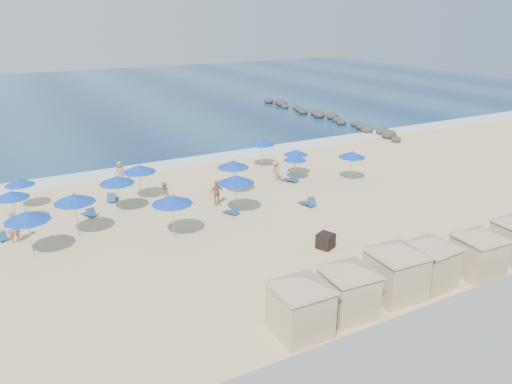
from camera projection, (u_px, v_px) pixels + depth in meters
ground at (247, 233)px, 29.44m from camera, size 160.00×160.00×0.00m
ocean at (74, 99)px, 74.61m from camera, size 160.00×80.00×0.06m
surf_line at (160, 166)px, 42.16m from camera, size 160.00×2.50×0.08m
seawall at (421, 351)px, 18.14m from camera, size 160.00×6.10×1.22m
rock_jetty at (324, 116)px, 60.77m from camera, size 2.56×26.66×0.96m
trash_bin at (326, 241)px, 27.44m from camera, size 1.10×1.10×0.84m
cabana_0 at (301, 297)px, 19.76m from camera, size 4.53×4.53×2.85m
cabana_1 at (349, 281)px, 21.03m from camera, size 4.40×4.40×2.77m
cabana_2 at (397, 263)px, 22.36m from camera, size 4.69×4.69×2.95m
cabana_3 at (431, 255)px, 23.35m from camera, size 4.37×4.37×2.75m
cabana_4 at (479, 246)px, 24.30m from camera, size 4.34×4.34×2.73m
umbrella_0 at (12, 195)px, 29.80m from camera, size 2.03×2.03×2.32m
umbrella_1 at (27, 216)px, 25.80m from camera, size 2.37×2.37×2.70m
umbrella_2 at (19, 182)px, 32.42m from camera, size 1.90×1.90×2.16m
umbrella_3 at (74, 198)px, 28.29m from camera, size 2.36×2.36×2.69m
umbrella_4 at (139, 169)px, 33.87m from camera, size 2.30×2.30×2.62m
umbrella_5 at (117, 180)px, 31.67m from camera, size 2.28×2.28×2.59m
umbrella_6 at (172, 200)px, 28.05m from camera, size 2.37×2.37×2.70m
umbrella_7 at (233, 164)px, 34.92m from camera, size 2.29×2.29×2.60m
umbrella_8 at (236, 179)px, 31.42m from camera, size 2.39×2.39×2.72m
umbrella_9 at (261, 142)px, 41.12m from camera, size 2.23×2.23×2.54m
umbrella_10 at (295, 158)px, 38.12m from camera, size 1.81×1.81×2.06m
umbrella_11 at (352, 154)px, 37.88m from camera, size 2.12×2.12×2.41m
umbrella_12 at (296, 152)px, 39.13m from camera, size 1.95×1.95×2.22m
beach_chair_0 at (1, 237)px, 28.41m from camera, size 0.77×1.23×0.63m
beach_chair_1 at (89, 213)px, 31.73m from camera, size 0.78×1.30×0.67m
beach_chair_2 at (113, 198)px, 34.28m from camera, size 1.08×1.44×0.72m
beach_chair_3 at (232, 211)px, 32.07m from camera, size 0.85×1.21×0.61m
beach_chair_4 at (308, 202)px, 33.46m from camera, size 0.72×1.38×0.73m
beach_chair_5 at (291, 179)px, 38.19m from camera, size 1.10×1.49×0.75m
beachgoer_0 at (13, 227)px, 27.91m from camera, size 0.75×0.55×1.89m
beachgoer_1 at (165, 195)px, 33.10m from camera, size 0.69×0.86×1.69m
beachgoer_2 at (217, 193)px, 33.44m from camera, size 1.06×0.53×1.74m
beachgoer_3 at (276, 171)px, 38.30m from camera, size 0.66×1.07×1.61m
beachgoer_4 at (120, 172)px, 38.02m from camera, size 0.82×0.56×1.62m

